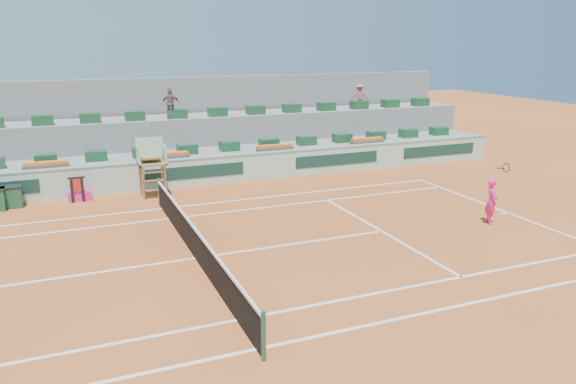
% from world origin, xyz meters
% --- Properties ---
extents(ground, '(90.00, 90.00, 0.00)m').
position_xyz_m(ground, '(0.00, 0.00, 0.00)').
color(ground, '#9B481E').
rests_on(ground, ground).
extents(seating_tier_lower, '(36.00, 4.00, 1.20)m').
position_xyz_m(seating_tier_lower, '(0.00, 10.70, 0.60)').
color(seating_tier_lower, gray).
rests_on(seating_tier_lower, ground).
extents(seating_tier_upper, '(36.00, 2.40, 2.60)m').
position_xyz_m(seating_tier_upper, '(0.00, 12.30, 1.30)').
color(seating_tier_upper, gray).
rests_on(seating_tier_upper, ground).
extents(stadium_back_wall, '(36.00, 0.40, 4.40)m').
position_xyz_m(stadium_back_wall, '(0.00, 13.90, 2.20)').
color(stadium_back_wall, gray).
rests_on(stadium_back_wall, ground).
extents(player_bag, '(0.90, 0.40, 0.40)m').
position_xyz_m(player_bag, '(-2.85, 7.86, 0.20)').
color(player_bag, '#F9208B').
rests_on(player_bag, ground).
extents(spectator_mid, '(0.89, 0.46, 1.46)m').
position_xyz_m(spectator_mid, '(1.67, 11.50, 3.33)').
color(spectator_mid, '#774F5D').
rests_on(spectator_mid, seating_tier_upper).
extents(spectator_right, '(1.00, 0.79, 1.36)m').
position_xyz_m(spectator_right, '(12.16, 11.96, 3.28)').
color(spectator_right, '#9E4F59').
rests_on(spectator_right, seating_tier_upper).
extents(court_lines, '(23.89, 11.09, 0.01)m').
position_xyz_m(court_lines, '(0.00, 0.00, 0.01)').
color(court_lines, silver).
rests_on(court_lines, ground).
extents(tennis_net, '(0.10, 11.97, 1.10)m').
position_xyz_m(tennis_net, '(0.00, 0.00, 0.53)').
color(tennis_net, black).
rests_on(tennis_net, ground).
extents(advertising_hoarding, '(36.00, 0.34, 1.26)m').
position_xyz_m(advertising_hoarding, '(0.02, 8.50, 0.63)').
color(advertising_hoarding, '#A3CDB4').
rests_on(advertising_hoarding, ground).
extents(umpire_chair, '(1.10, 0.90, 2.40)m').
position_xyz_m(umpire_chair, '(0.00, 7.50, 1.54)').
color(umpire_chair, brown).
rests_on(umpire_chair, ground).
extents(seat_row_lower, '(32.90, 0.60, 0.44)m').
position_xyz_m(seat_row_lower, '(0.00, 9.80, 1.42)').
color(seat_row_lower, '#174727').
rests_on(seat_row_lower, seating_tier_lower).
extents(seat_row_upper, '(32.90, 0.60, 0.44)m').
position_xyz_m(seat_row_upper, '(0.00, 11.70, 2.82)').
color(seat_row_upper, '#174727').
rests_on(seat_row_upper, seating_tier_upper).
extents(flower_planters, '(26.80, 0.36, 0.28)m').
position_xyz_m(flower_planters, '(-1.50, 9.00, 1.33)').
color(flower_planters, '#4C4C4C').
rests_on(flower_planters, seating_tier_lower).
extents(drink_cooler_a, '(0.75, 0.65, 0.84)m').
position_xyz_m(drink_cooler_a, '(-5.30, 7.89, 0.42)').
color(drink_cooler_a, '#16442A').
rests_on(drink_cooler_a, ground).
extents(towel_rack, '(0.66, 0.11, 1.03)m').
position_xyz_m(towel_rack, '(-2.93, 7.67, 0.60)').
color(towel_rack, black).
rests_on(towel_rack, ground).
extents(tennis_player, '(0.59, 0.91, 2.28)m').
position_xyz_m(tennis_player, '(10.40, -0.68, 0.82)').
color(tennis_player, '#F9208B').
rests_on(tennis_player, ground).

